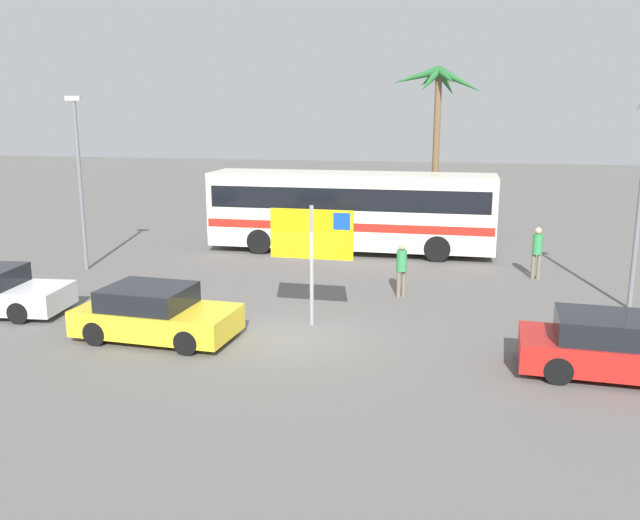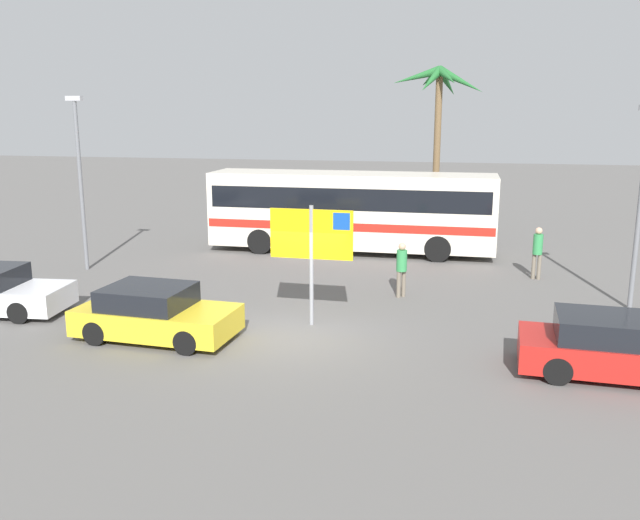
# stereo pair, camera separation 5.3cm
# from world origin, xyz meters

# --- Properties ---
(ground) EXTENTS (120.00, 120.00, 0.00)m
(ground) POSITION_xyz_m (0.00, 0.00, 0.00)
(ground) COLOR #605E5B
(bus_front_coach) EXTENTS (11.25, 2.43, 3.17)m
(bus_front_coach) POSITION_xyz_m (-0.22, 10.38, 1.78)
(bus_front_coach) COLOR silver
(bus_front_coach) RESTS_ON ground
(ferry_sign) EXTENTS (2.20, 0.11, 3.20)m
(ferry_sign) POSITION_xyz_m (0.35, 0.89, 2.33)
(ferry_sign) COLOR gray
(ferry_sign) RESTS_ON ground
(car_yellow) EXTENTS (4.03, 2.14, 1.32)m
(car_yellow) POSITION_xyz_m (-3.28, -0.98, 0.64)
(car_yellow) COLOR yellow
(car_yellow) RESTS_ON ground
(car_red) EXTENTS (4.23, 2.01, 1.32)m
(car_red) POSITION_xyz_m (7.45, -1.21, 0.64)
(car_red) COLOR red
(car_red) RESTS_ON ground
(pedestrian_near_sign) EXTENTS (0.32, 0.32, 1.69)m
(pedestrian_near_sign) POSITION_xyz_m (2.38, 4.10, 0.99)
(pedestrian_near_sign) COLOR #706656
(pedestrian_near_sign) RESTS_ON ground
(pedestrian_crossing_lot) EXTENTS (0.32, 0.32, 1.78)m
(pedestrian_crossing_lot) POSITION_xyz_m (6.64, 7.29, 1.05)
(pedestrian_crossing_lot) COLOR #706656
(pedestrian_crossing_lot) RESTS_ON ground
(lamp_post_left_side) EXTENTS (0.56, 0.20, 6.07)m
(lamp_post_left_side) POSITION_xyz_m (-9.01, 5.41, 3.35)
(lamp_post_left_side) COLOR slate
(lamp_post_left_side) RESTS_ON ground
(lamp_post_right_side) EXTENTS (0.56, 0.20, 5.74)m
(lamp_post_right_side) POSITION_xyz_m (8.95, 4.22, 3.19)
(lamp_post_right_side) COLOR slate
(lamp_post_right_side) RESTS_ON ground
(palm_tree_seaside) EXTENTS (4.26, 4.16, 7.61)m
(palm_tree_seaside) POSITION_xyz_m (2.79, 16.67, 6.23)
(palm_tree_seaside) COLOR brown
(palm_tree_seaside) RESTS_ON ground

